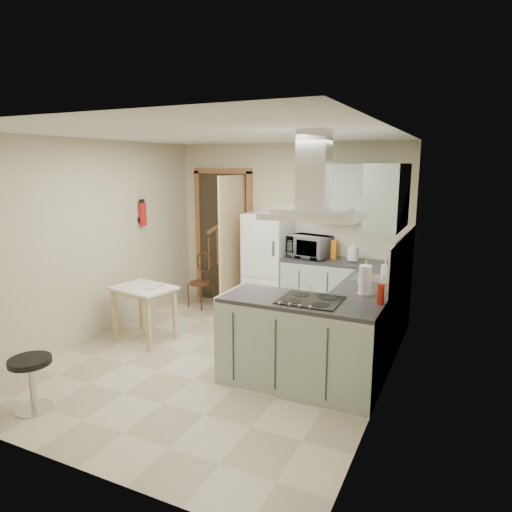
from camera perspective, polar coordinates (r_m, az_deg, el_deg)
The scene contains 28 objects.
floor at distance 5.35m, azimuth -4.54°, elevation -12.82°, with size 4.20×4.20×0.00m, color #BFB595.
ceiling at distance 4.89m, azimuth -5.01°, elevation 14.97°, with size 4.20×4.20×0.00m, color silver.
back_wall at distance 6.85m, azimuth 4.08°, elevation 3.45°, with size 3.60×3.60×0.00m, color #C1B895.
left_wall at distance 6.07m, azimuth -19.66°, elevation 1.80°, with size 4.20×4.20×0.00m, color #C1B895.
right_wall at distance 4.37m, azimuth 16.12°, elevation -1.49°, with size 4.20×4.20×0.00m, color #C1B895.
doorway at distance 7.32m, azimuth -4.09°, elevation 2.38°, with size 1.10×0.12×2.10m, color brown.
fridge at distance 6.74m, azimuth 1.50°, elevation -0.97°, with size 0.60×0.60×1.50m, color white.
counter_back at distance 6.52m, azimuth 8.44°, elevation -4.23°, with size 1.08×0.60×0.90m, color #9EB2A0.
counter_right at distance 5.70m, azimuth 14.57°, elevation -6.77°, with size 0.60×1.95×0.90m, color #9EB2A0.
splashback at distance 6.57m, azimuth 11.86°, elevation 2.02°, with size 1.68×0.02×0.50m, color beige.
wall_cabinet_back at distance 6.34m, azimuth 11.67°, elevation 8.07°, with size 0.85×0.35×0.70m, color #9EB2A0.
wall_cabinet_right at distance 5.15m, azimuth 16.13°, elevation 7.15°, with size 0.35×0.90×0.70m, color #9EB2A0.
peninsula at distance 4.63m, azimuth 5.51°, elevation -10.77°, with size 1.55×0.65×0.90m, color #9EB2A0.
hob at distance 4.44m, azimuth 6.84°, elevation -5.50°, with size 0.58×0.50×0.01m, color black.
extractor_hood at distance 4.28m, azimuth 7.09°, elevation 4.99°, with size 0.90×0.55×0.10m, color silver.
sink at distance 5.41m, azimuth 14.45°, elevation -2.72°, with size 0.45×0.40×0.01m, color silver.
fire_extinguisher at distance 6.66m, azimuth -13.97°, elevation 5.09°, with size 0.10×0.10×0.32m, color #B2140F.
drop_leaf_table at distance 5.95m, azimuth -13.75°, elevation -7.00°, with size 0.74×0.56×0.69m, color tan.
bentwood_chair at distance 7.13m, azimuth -6.95°, elevation -3.37°, with size 0.34×0.34×0.77m, color #4F2E1A.
stool at distance 4.72m, azimuth -26.20°, elevation -14.14°, with size 0.37×0.37×0.50m, color black.
microwave at distance 6.45m, azimuth 6.73°, elevation 1.18°, with size 0.56×0.38×0.31m, color black.
kettle at distance 6.28m, azimuth 12.03°, elevation 0.30°, with size 0.15×0.15×0.22m, color silver.
cereal_box at distance 6.48m, azimuth 9.76°, elevation 0.91°, with size 0.07×0.18×0.26m, color orange.
soap_bottle at distance 5.61m, azimuth 15.86°, elevation -1.42°, with size 0.08×0.08×0.18m, color #B2AFBB.
paper_towel at distance 4.72m, azimuth 13.49°, elevation -2.87°, with size 0.12×0.12×0.31m, color white.
cup at distance 5.02m, azimuth 13.22°, elevation -3.30°, with size 0.11×0.11×0.09m, color silver.
red_bottle at distance 4.45m, azimuth 15.32°, elevation -4.60°, with size 0.07×0.07×0.19m, color #AD1D0E.
book at distance 5.86m, azimuth -13.58°, elevation -3.22°, with size 0.17×0.23×0.10m, color maroon.
Camera 1 is at (2.46, -4.22, 2.19)m, focal length 32.00 mm.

